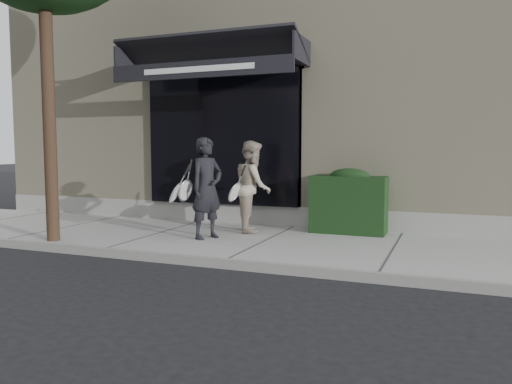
% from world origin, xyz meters
% --- Properties ---
extents(ground, '(80.00, 80.00, 0.00)m').
position_xyz_m(ground, '(0.00, 0.00, 0.00)').
color(ground, black).
rests_on(ground, ground).
extents(sidewalk, '(20.00, 3.00, 0.12)m').
position_xyz_m(sidewalk, '(0.00, 0.00, 0.06)').
color(sidewalk, gray).
rests_on(sidewalk, ground).
extents(curb, '(20.00, 0.10, 0.14)m').
position_xyz_m(curb, '(0.00, -1.55, 0.07)').
color(curb, gray).
rests_on(curb, ground).
extents(building_facade, '(14.30, 8.04, 5.64)m').
position_xyz_m(building_facade, '(-0.01, 4.96, 2.74)').
color(building_facade, beige).
rests_on(building_facade, ground).
extents(hedge, '(1.30, 0.70, 1.14)m').
position_xyz_m(hedge, '(1.10, 1.25, 0.66)').
color(hedge, black).
rests_on(hedge, sidewalk).
extents(pedestrian_front, '(0.76, 0.93, 1.67)m').
position_xyz_m(pedestrian_front, '(-0.97, -0.23, 0.95)').
color(pedestrian_front, black).
rests_on(pedestrian_front, sidewalk).
extents(pedestrian_back, '(0.88, 1.03, 1.62)m').
position_xyz_m(pedestrian_back, '(-0.52, 0.71, 0.93)').
color(pedestrian_back, '#B0A08D').
rests_on(pedestrian_back, sidewalk).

